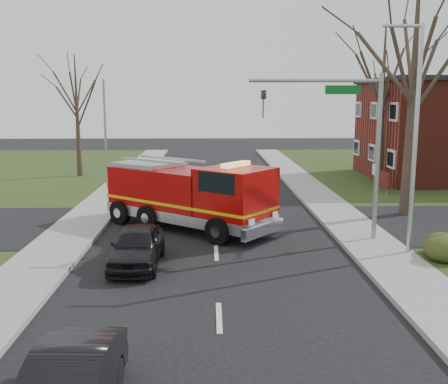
{
  "coord_description": "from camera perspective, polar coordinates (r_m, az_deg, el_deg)",
  "views": [
    {
      "loc": [
        -0.22,
        -19.24,
        5.78
      ],
      "look_at": [
        0.35,
        2.08,
        2.0
      ],
      "focal_mm": 42.0,
      "sensor_mm": 36.0,
      "label": 1
    }
  ],
  "objects": [
    {
      "name": "health_center_sign",
      "position": [
        33.86,
        16.94,
        1.29
      ],
      "size": [
        0.12,
        2.0,
        1.4
      ],
      "color": "#551513",
      "rests_on": "ground"
    },
    {
      "name": "traffic_signal_mast",
      "position": [
        21.47,
        13.22,
        6.92
      ],
      "size": [
        5.29,
        0.18,
        6.8
      ],
      "color": "gray",
      "rests_on": "ground"
    },
    {
      "name": "utility_pole_far",
      "position": [
        33.96,
        -12.78,
        5.95
      ],
      "size": [
        0.14,
        0.14,
        7.0
      ],
      "primitive_type": "cylinder",
      "color": "gray",
      "rests_on": "ground"
    },
    {
      "name": "sidewalk_right",
      "position": [
        21.07,
        16.37,
        -6.08
      ],
      "size": [
        2.4,
        80.0,
        0.15
      ],
      "primitive_type": "cube",
      "color": "gray",
      "rests_on": "ground"
    },
    {
      "name": "fire_engine",
      "position": [
        23.53,
        -3.65,
        -0.56
      ],
      "size": [
        7.9,
        7.12,
        3.21
      ],
      "rotation": [
        0.0,
        0.0,
        0.89
      ],
      "color": "#A10807",
      "rests_on": "ground"
    },
    {
      "name": "parked_car_maroon",
      "position": [
        18.73,
        -9.44,
        -5.82
      ],
      "size": [
        1.75,
        4.17,
        1.41
      ],
      "primitive_type": "imported",
      "rotation": [
        0.0,
        0.0,
        -0.02
      ],
      "color": "black",
      "rests_on": "ground"
    },
    {
      "name": "ground",
      "position": [
        20.09,
        -0.85,
        -6.67
      ],
      "size": [
        120.0,
        120.0,
        0.0
      ],
      "primitive_type": "plane",
      "color": "black",
      "rests_on": "ground"
    },
    {
      "name": "streetlight_pole",
      "position": [
        20.17,
        19.98,
        5.96
      ],
      "size": [
        1.48,
        0.16,
        8.4
      ],
      "color": "#B7BABF",
      "rests_on": "ground"
    },
    {
      "name": "bare_tree_near",
      "position": [
        27.1,
        20.02,
        12.91
      ],
      "size": [
        6.0,
        6.0,
        12.0
      ],
      "color": "#362D20",
      "rests_on": "ground"
    },
    {
      "name": "bare_tree_far",
      "position": [
        36.04,
        16.91,
        10.75
      ],
      "size": [
        5.25,
        5.25,
        10.5
      ],
      "color": "#362D20",
      "rests_on": "ground"
    },
    {
      "name": "bare_tree_left",
      "position": [
        40.44,
        -15.75,
        9.37
      ],
      "size": [
        4.5,
        4.5,
        9.0
      ],
      "color": "#362D20",
      "rests_on": "ground"
    },
    {
      "name": "sidewalk_left",
      "position": [
        20.94,
        -18.18,
        -6.28
      ],
      "size": [
        2.4,
        80.0,
        0.15
      ],
      "primitive_type": "cube",
      "color": "gray",
      "rests_on": "ground"
    }
  ]
}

